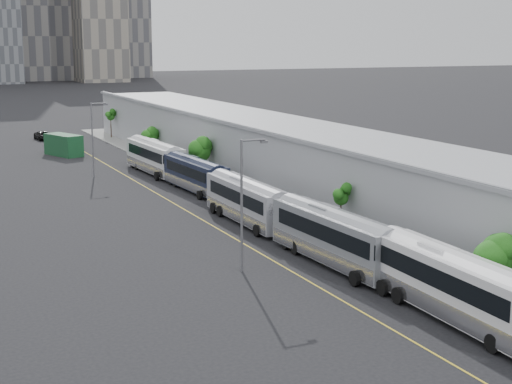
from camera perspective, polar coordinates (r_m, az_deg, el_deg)
sidewalk at (r=67.45m, az=7.18°, el=-2.69°), size 10.00×170.00×0.12m
lane_line at (r=62.70m, az=-1.03°, el=-3.70°), size 0.12×160.00×0.02m
depot at (r=68.88m, az=10.07°, el=0.45°), size 12.45×160.40×7.20m
bus_2 at (r=46.92m, az=14.20°, el=-6.98°), size 3.15×13.87×4.03m
bus_3 at (r=56.57m, az=5.77°, el=-3.62°), size 3.31×13.86×4.02m
bus_4 at (r=69.02m, az=-0.58°, el=-0.95°), size 2.95×13.27×3.88m
bus_5 at (r=83.90m, az=-4.42°, el=1.07°), size 3.06×12.37×3.59m
bus_6 at (r=95.78m, az=-7.36°, el=2.35°), size 3.32×13.68×3.97m
tree_1 at (r=48.27m, az=16.91°, el=-4.39°), size 2.52×2.52×4.78m
tree_2 at (r=63.30m, az=6.20°, el=-0.35°), size 1.23×1.23×4.26m
tree_3 at (r=90.20m, az=-4.12°, el=3.22°), size 2.60×2.60×5.09m
tree_4 at (r=109.41m, az=-7.75°, el=4.08°), size 2.20×2.20×4.07m
tree_5 at (r=131.66m, az=-10.53°, el=5.46°), size 1.33×1.33×4.43m
street_lamp_near at (r=53.91m, az=-0.88°, el=-0.32°), size 2.04×0.22×9.29m
street_lamp_far at (r=93.97m, az=-11.71°, el=4.13°), size 2.04×0.22×8.77m
shipping_container at (r=113.15m, az=-13.82°, el=3.34°), size 4.58×6.85×2.97m
suv at (r=131.84m, az=-15.16°, el=3.97°), size 2.77×5.22×1.40m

